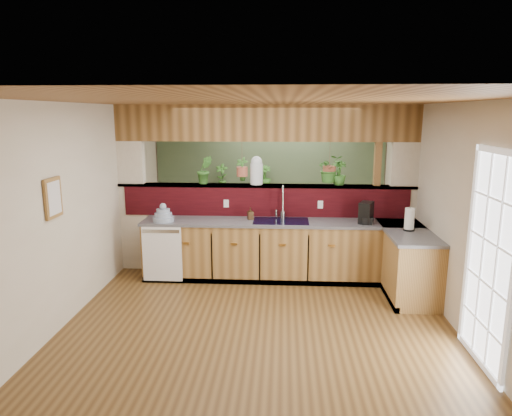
# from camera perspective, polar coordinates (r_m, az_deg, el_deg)

# --- Properties ---
(ground) EXTENTS (4.60, 7.00, 0.01)m
(ground) POSITION_cam_1_polar(r_m,az_deg,el_deg) (6.16, 0.59, -11.90)
(ground) COLOR brown
(ground) RESTS_ON ground
(ceiling) EXTENTS (4.60, 7.00, 0.01)m
(ceiling) POSITION_cam_1_polar(r_m,az_deg,el_deg) (5.64, 0.65, 13.07)
(ceiling) COLOR brown
(ceiling) RESTS_ON ground
(wall_back) EXTENTS (4.60, 0.02, 2.60)m
(wall_back) POSITION_cam_1_polar(r_m,az_deg,el_deg) (9.21, 1.70, 4.46)
(wall_back) COLOR beige
(wall_back) RESTS_ON ground
(wall_front) EXTENTS (4.60, 0.02, 2.60)m
(wall_front) POSITION_cam_1_polar(r_m,az_deg,el_deg) (2.45, -3.61, -16.89)
(wall_front) COLOR beige
(wall_front) RESTS_ON ground
(wall_left) EXTENTS (0.02, 7.00, 2.60)m
(wall_left) POSITION_cam_1_polar(r_m,az_deg,el_deg) (6.30, -20.76, 0.28)
(wall_left) COLOR beige
(wall_left) RESTS_ON ground
(wall_right) EXTENTS (0.02, 7.00, 2.60)m
(wall_right) POSITION_cam_1_polar(r_m,az_deg,el_deg) (6.10, 22.75, -0.24)
(wall_right) COLOR beige
(wall_right) RESTS_ON ground
(pass_through_partition) EXTENTS (4.60, 0.21, 2.60)m
(pass_through_partition) POSITION_cam_1_polar(r_m,az_deg,el_deg) (7.10, 1.40, 1.38)
(pass_through_partition) COLOR beige
(pass_through_partition) RESTS_ON ground
(pass_through_ledge) EXTENTS (4.60, 0.21, 0.04)m
(pass_through_ledge) POSITION_cam_1_polar(r_m,az_deg,el_deg) (7.07, 1.16, 2.81)
(pass_through_ledge) COLOR brown
(pass_through_ledge) RESTS_ON ground
(header_beam) EXTENTS (4.60, 0.15, 0.55)m
(header_beam) POSITION_cam_1_polar(r_m,az_deg,el_deg) (6.99, 1.20, 10.57)
(header_beam) COLOR brown
(header_beam) RESTS_ON ground
(sage_backwall) EXTENTS (4.55, 0.02, 2.55)m
(sage_backwall) POSITION_cam_1_polar(r_m,az_deg,el_deg) (9.19, 1.70, 4.45)
(sage_backwall) COLOR #4B6243
(sage_backwall) RESTS_ON ground
(countertop) EXTENTS (4.14, 1.52, 0.90)m
(countertop) POSITION_cam_1_polar(r_m,az_deg,el_deg) (6.83, 8.03, -5.58)
(countertop) COLOR brown
(countertop) RESTS_ON ground
(dishwasher) EXTENTS (0.58, 0.03, 0.82)m
(dishwasher) POSITION_cam_1_polar(r_m,az_deg,el_deg) (6.84, -11.66, -5.62)
(dishwasher) COLOR white
(dishwasher) RESTS_ON ground
(navy_sink) EXTENTS (0.82, 0.50, 0.18)m
(navy_sink) POSITION_cam_1_polar(r_m,az_deg,el_deg) (6.81, 3.12, -2.27)
(navy_sink) COLOR black
(navy_sink) RESTS_ON countertop
(french_door) EXTENTS (0.06, 1.02, 2.16)m
(french_door) POSITION_cam_1_polar(r_m,az_deg,el_deg) (4.98, 27.06, -6.17)
(french_door) COLOR white
(french_door) RESTS_ON ground
(framed_print) EXTENTS (0.04, 0.35, 0.45)m
(framed_print) POSITION_cam_1_polar(r_m,az_deg,el_deg) (5.54, -24.01, 1.16)
(framed_print) COLOR brown
(framed_print) RESTS_ON wall_left
(faucet) EXTENTS (0.23, 0.23, 0.52)m
(faucet) POSITION_cam_1_polar(r_m,az_deg,el_deg) (6.88, 3.34, 0.92)
(faucet) COLOR #B7B7B2
(faucet) RESTS_ON countertop
(dish_stack) EXTENTS (0.31, 0.31, 0.28)m
(dish_stack) POSITION_cam_1_polar(r_m,az_deg,el_deg) (6.88, -11.51, -0.94)
(dish_stack) COLOR #8998B1
(dish_stack) RESTS_ON countertop
(soap_dispenser) EXTENTS (0.11, 0.11, 0.18)m
(soap_dispenser) POSITION_cam_1_polar(r_m,az_deg,el_deg) (6.86, -0.70, -0.67)
(soap_dispenser) COLOR #3D2916
(soap_dispenser) RESTS_ON countertop
(coffee_maker) EXTENTS (0.17, 0.28, 0.31)m
(coffee_maker) POSITION_cam_1_polar(r_m,az_deg,el_deg) (6.81, 13.61, -0.68)
(coffee_maker) COLOR black
(coffee_maker) RESTS_ON countertop
(paper_towel) EXTENTS (0.16, 0.16, 0.33)m
(paper_towel) POSITION_cam_1_polar(r_m,az_deg,el_deg) (6.55, 18.63, -1.39)
(paper_towel) COLOR black
(paper_towel) RESTS_ON countertop
(glass_jar) EXTENTS (0.20, 0.20, 0.44)m
(glass_jar) POSITION_cam_1_polar(r_m,az_deg,el_deg) (7.05, 0.06, 4.74)
(glass_jar) COLOR silver
(glass_jar) RESTS_ON pass_through_ledge
(ledge_plant_left) EXTENTS (0.29, 0.27, 0.44)m
(ledge_plant_left) POSITION_cam_1_polar(r_m,az_deg,el_deg) (7.14, -6.44, 4.76)
(ledge_plant_left) COLOR #316A24
(ledge_plant_left) RESTS_ON pass_through_ledge
(ledge_plant_right) EXTENTS (0.22, 0.22, 0.38)m
(ledge_plant_right) POSITION_cam_1_polar(r_m,az_deg,el_deg) (7.09, 10.34, 4.34)
(ledge_plant_right) COLOR #316A24
(ledge_plant_right) RESTS_ON pass_through_ledge
(hanging_plant_a) EXTENTS (0.23, 0.19, 0.54)m
(hanging_plant_a) POSITION_cam_1_polar(r_m,az_deg,el_deg) (7.05, -1.75, 5.80)
(hanging_plant_a) COLOR brown
(hanging_plant_a) RESTS_ON header_beam
(hanging_plant_b) EXTENTS (0.46, 0.43, 0.54)m
(hanging_plant_b) POSITION_cam_1_polar(r_m,az_deg,el_deg) (7.05, 9.20, 6.32)
(hanging_plant_b) COLOR brown
(hanging_plant_b) RESTS_ON header_beam
(shelving_console) EXTENTS (1.60, 0.46, 1.06)m
(shelving_console) POSITION_cam_1_polar(r_m,az_deg,el_deg) (9.14, -1.95, -0.69)
(shelving_console) COLOR black
(shelving_console) RESTS_ON ground
(shelf_plant_a) EXTENTS (0.27, 0.20, 0.47)m
(shelf_plant_a) POSITION_cam_1_polar(r_m,az_deg,el_deg) (9.04, -4.30, 4.06)
(shelf_plant_a) COLOR #316A24
(shelf_plant_a) RESTS_ON shelving_console
(shelf_plant_b) EXTENTS (0.27, 0.27, 0.44)m
(shelf_plant_b) POSITION_cam_1_polar(r_m,az_deg,el_deg) (8.97, 1.08, 3.94)
(shelf_plant_b) COLOR #316A24
(shelf_plant_b) RESTS_ON shelving_console
(floor_plant) EXTENTS (0.78, 0.74, 0.69)m
(floor_plant) POSITION_cam_1_polar(r_m,az_deg,el_deg) (8.03, 9.05, -3.73)
(floor_plant) COLOR #316A24
(floor_plant) RESTS_ON ground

